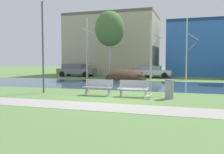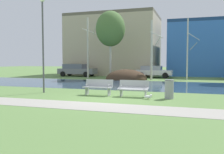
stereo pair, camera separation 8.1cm
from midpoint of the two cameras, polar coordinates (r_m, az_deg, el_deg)
name	(u,v)px [view 2 (the right image)]	position (r m, az deg, el deg)	size (l,w,h in m)	color
ground_plane	(145,82)	(21.99, 7.82, -1.26)	(120.00, 120.00, 0.00)	#5B7F42
paved_path_strip	(92,106)	(10.28, -4.34, -6.81)	(60.00, 1.80, 0.01)	#9E998E
river_band	(140,85)	(19.57, 6.54, -1.84)	(80.00, 8.10, 0.01)	#2D475B
soil_mound	(126,79)	(25.42, 3.40, -0.57)	(4.32, 3.32, 2.11)	#423021
bench_left	(98,87)	(13.56, -3.07, -2.27)	(1.60, 0.56, 0.87)	#9EA0A3
bench_right	(133,88)	(12.98, 5.19, -2.54)	(1.60, 0.56, 0.87)	#9EA0A3
trash_bin	(169,89)	(12.60, 13.33, -2.69)	(0.47, 0.47, 0.96)	gray
seagull	(148,97)	(12.23, 8.59, -4.56)	(0.44, 0.16, 0.26)	white
streetlamp	(43,29)	(15.24, -15.65, 10.62)	(0.32, 0.32, 5.67)	#4C4C51
birch_far_left	(88,47)	(28.03, -5.50, 6.99)	(1.62, 2.54, 6.80)	beige
birch_left	(110,29)	(26.54, -0.27, 11.12)	(3.13, 3.13, 7.21)	#BCB7A8
birch_center_left	(152,49)	(25.40, 9.36, 6.37)	(1.28, 2.10, 6.04)	beige
birch_center	(188,49)	(25.68, 17.29, 6.24)	(1.21, 2.02, 6.12)	beige
parked_van_nearest_grey	(77,70)	(30.96, -8.15, 1.65)	(4.75, 1.99, 1.55)	slate
parked_sedan_second_white	(154,71)	(28.61, 9.71, 1.32)	(4.07, 2.08, 1.36)	silver
building_beige_block	(115,46)	(35.32, 0.72, 7.33)	(12.09, 8.55, 8.27)	#BCAD8E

